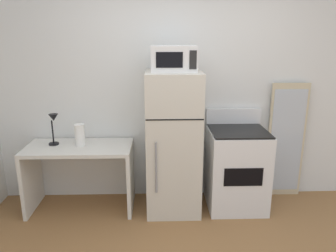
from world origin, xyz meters
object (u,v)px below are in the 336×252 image
(paper_towel_roll, at_px, (80,135))
(leaning_mirror, at_px, (286,141))
(refrigerator, at_px, (173,143))
(microwave, at_px, (174,59))
(desk, at_px, (80,165))
(oven_range, at_px, (236,168))
(desk_lamp, at_px, (53,124))

(paper_towel_roll, xyz_separation_m, leaning_mirror, (2.40, 0.22, -0.17))
(refrigerator, bearing_deg, microwave, -89.68)
(desk, relative_size, leaning_mirror, 0.83)
(oven_range, bearing_deg, desk_lamp, 178.52)
(microwave, bearing_deg, refrigerator, 90.32)
(desk_lamp, relative_size, refrigerator, 0.23)
(desk, relative_size, paper_towel_roll, 4.82)
(desk, bearing_deg, microwave, -2.42)
(paper_towel_roll, height_order, oven_range, oven_range)
(desk_lamp, xyz_separation_m, refrigerator, (1.31, -0.07, -0.21))
(refrigerator, distance_m, leaning_mirror, 1.40)
(desk_lamp, bearing_deg, oven_range, -1.48)
(refrigerator, distance_m, oven_range, 0.79)
(desk, relative_size, refrigerator, 0.74)
(paper_towel_roll, relative_size, oven_range, 0.22)
(paper_towel_roll, xyz_separation_m, oven_range, (1.75, -0.03, -0.40))
(oven_range, bearing_deg, leaning_mirror, 21.52)
(oven_range, bearing_deg, desk, 179.71)
(leaning_mirror, bearing_deg, desk, -174.17)
(desk_lamp, bearing_deg, desk, -9.26)
(microwave, bearing_deg, paper_towel_roll, 176.26)
(desk_lamp, height_order, paper_towel_roll, desk_lamp)
(oven_range, xyz_separation_m, leaning_mirror, (0.65, 0.26, 0.23))
(desk, height_order, paper_towel_roll, paper_towel_roll)
(desk, height_order, refrigerator, refrigerator)
(desk_lamp, distance_m, oven_range, 2.10)
(desk, distance_m, desk_lamp, 0.54)
(desk, height_order, microwave, microwave)
(paper_towel_roll, distance_m, leaning_mirror, 2.41)
(desk_lamp, xyz_separation_m, paper_towel_roll, (0.28, -0.02, -0.12))
(desk_lamp, distance_m, refrigerator, 1.33)
(refrigerator, relative_size, microwave, 3.40)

